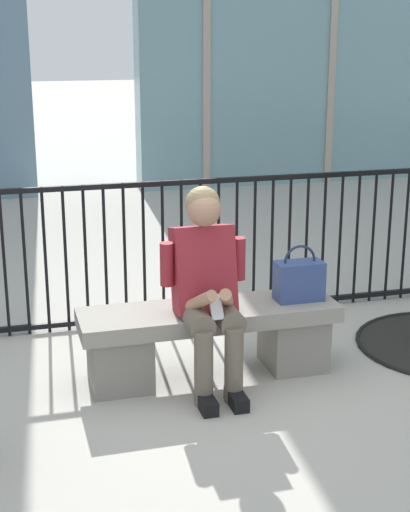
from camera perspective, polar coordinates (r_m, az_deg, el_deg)
The scene contains 5 objects.
ground_plane at distance 4.91m, azimuth 0.31°, elevation -8.75°, with size 60.00×60.00×0.00m, color #B2ADA3.
stone_bench at distance 4.80m, azimuth 0.32°, elevation -5.82°, with size 1.60×0.44×0.45m.
seated_person_with_phone at distance 4.54m, azimuth 0.16°, elevation -2.04°, with size 0.52×0.66×1.21m.
handbag_on_bench at distance 4.87m, azimuth 6.95°, elevation -1.75°, with size 0.30×0.16×0.36m.
plaza_railing at distance 5.63m, azimuth -2.42°, elevation 0.37°, with size 9.95×0.04×1.06m.
Camera 1 is at (-1.20, -4.28, 2.08)m, focal length 54.27 mm.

